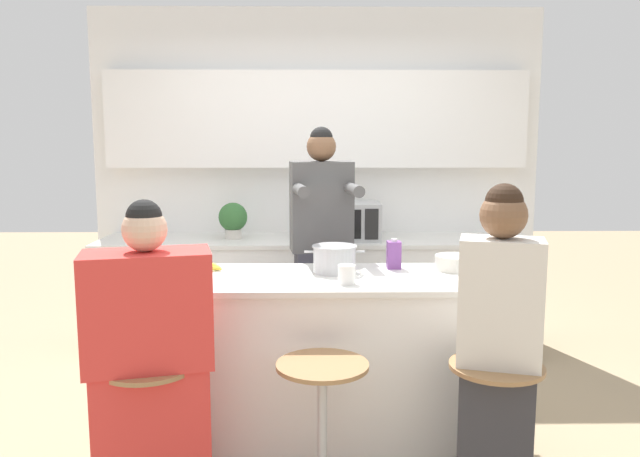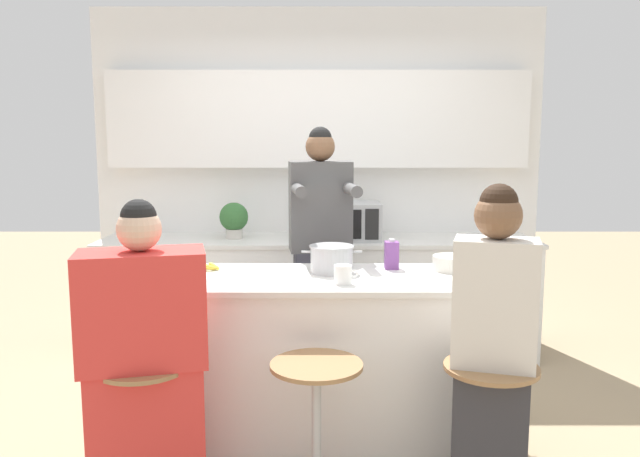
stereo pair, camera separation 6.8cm
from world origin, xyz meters
name	(u,v)px [view 2 (the right image)]	position (x,y,z in m)	size (l,w,h in m)	color
ground_plane	(320,440)	(0.00, 0.00, 0.00)	(16.00, 16.00, 0.00)	tan
wall_back	(321,155)	(0.00, 1.76, 1.54)	(3.58, 0.22, 2.70)	white
back_counter	(321,296)	(0.00, 1.45, 0.46)	(3.32, 0.65, 0.92)	white
kitchen_island	(320,359)	(0.00, 0.00, 0.48)	(1.94, 0.71, 0.94)	black
bar_stool_leftmost	(148,422)	(-0.77, -0.63, 0.40)	(0.42, 0.42, 0.68)	#997047
bar_stool_center	(319,422)	(0.00, -0.62, 0.40)	(0.42, 0.42, 0.68)	#997047
bar_stool_rightmost	(492,425)	(0.77, -0.64, 0.40)	(0.42, 0.42, 0.68)	#997047
person_cooking	(323,265)	(0.02, 0.65, 0.87)	(0.45, 0.58, 1.75)	#383842
person_wrapped_blanket	(148,368)	(-0.76, -0.63, 0.66)	(0.60, 0.40, 1.42)	red
person_seated_near	(495,361)	(0.78, -0.63, 0.70)	(0.40, 0.34, 1.48)	#333338
cooking_pot	(335,259)	(0.08, 0.10, 1.01)	(0.33, 0.25, 0.15)	#B7BABC
fruit_bowl	(456,263)	(0.76, 0.15, 0.98)	(0.23, 0.23, 0.08)	silver
mixing_bowl_steel	(478,274)	(0.82, -0.11, 0.97)	(0.18, 0.18, 0.07)	#B7BABC
coffee_cup_near	(346,275)	(0.13, -0.19, 0.99)	(0.12, 0.09, 0.10)	white
banana_bunch	(212,266)	(-0.61, 0.16, 0.96)	(0.14, 0.10, 0.05)	yellow
juice_carton	(394,255)	(0.42, 0.20, 1.02)	(0.08, 0.08, 0.17)	#7A428E
microwave	(347,221)	(0.20, 1.41, 1.06)	(0.55, 0.40, 0.28)	#B2B5B7
potted_plant	(237,219)	(-0.64, 1.45, 1.07)	(0.22, 0.22, 0.28)	beige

